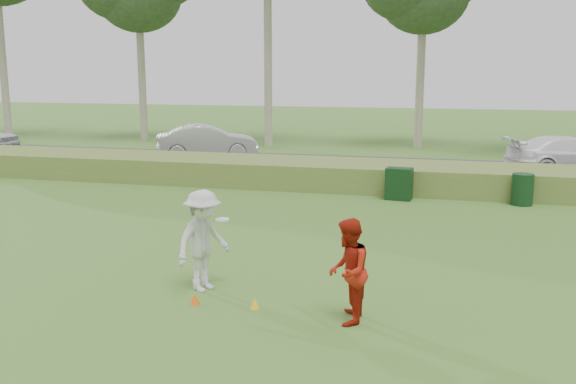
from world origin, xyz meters
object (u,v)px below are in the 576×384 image
(player_red, at_px, (348,271))
(trash_bin, at_px, (522,189))
(cone_yellow, at_px, (255,303))
(player_white, at_px, (203,241))
(car_right, at_px, (571,155))
(utility_cabinet, at_px, (399,184))
(cone_orange, at_px, (195,299))
(car_mid, at_px, (207,141))

(player_red, height_order, trash_bin, player_red)
(player_red, height_order, cone_yellow, player_red)
(player_white, xyz_separation_m, player_red, (2.97, -0.92, -0.09))
(car_right, bearing_deg, cone_yellow, 136.27)
(cone_yellow, height_order, utility_cabinet, utility_cabinet)
(cone_yellow, xyz_separation_m, car_right, (7.99, 17.32, 0.71))
(trash_bin, xyz_separation_m, car_right, (2.45, 6.71, 0.31))
(cone_orange, bearing_deg, cone_yellow, 3.66)
(cone_orange, bearing_deg, car_mid, 110.76)
(trash_bin, bearing_deg, car_right, 69.89)
(player_red, height_order, car_mid, player_red)
(car_mid, bearing_deg, car_right, -117.11)
(player_white, height_order, utility_cabinet, player_white)
(cone_yellow, distance_m, utility_cabinet, 10.63)
(utility_cabinet, bearing_deg, car_right, 53.24)
(cone_yellow, xyz_separation_m, trash_bin, (5.53, 10.61, 0.40))
(cone_orange, xyz_separation_m, trash_bin, (6.65, 10.68, 0.40))
(player_red, height_order, car_right, player_red)
(car_right, bearing_deg, player_white, 131.93)
(cone_yellow, bearing_deg, player_red, -6.79)
(car_mid, bearing_deg, trash_bin, -143.38)
(cone_yellow, distance_m, car_right, 19.08)
(player_white, bearing_deg, car_mid, 45.42)
(trash_bin, bearing_deg, car_mid, 151.41)
(player_red, bearing_deg, utility_cabinet, 176.84)
(car_right, bearing_deg, cone_orange, 133.38)
(cone_orange, relative_size, cone_yellow, 1.00)
(utility_cabinet, distance_m, trash_bin, 3.85)
(utility_cabinet, height_order, car_right, car_right)
(cone_yellow, bearing_deg, player_white, 150.34)
(cone_yellow, xyz_separation_m, utility_cabinet, (1.69, 10.49, 0.42))
(trash_bin, bearing_deg, cone_yellow, -117.53)
(car_right, bearing_deg, car_mid, 68.71)
(player_white, bearing_deg, car_right, -4.92)
(cone_yellow, relative_size, utility_cabinet, 0.19)
(utility_cabinet, relative_size, car_right, 0.20)
(car_mid, bearing_deg, cone_orange, 175.97)
(cone_orange, height_order, cone_yellow, same)
(cone_orange, xyz_separation_m, car_mid, (-6.84, 18.03, 0.74))
(utility_cabinet, bearing_deg, car_mid, 148.18)
(player_white, bearing_deg, player_red, -83.00)
(cone_yellow, relative_size, car_mid, 0.04)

